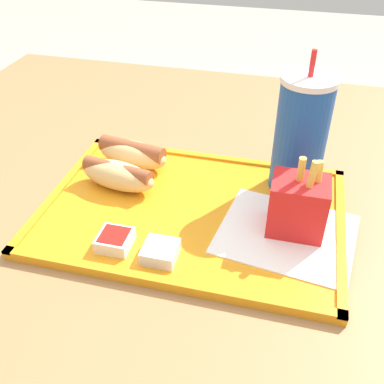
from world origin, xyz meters
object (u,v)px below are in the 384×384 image
at_px(sauce_cup_ketchup, 115,240).
at_px(hot_dog_near, 118,174).
at_px(sauce_cup_mayo, 160,251).
at_px(hot_dog_far, 132,153).
at_px(fries_carton, 298,205).
at_px(soda_cup, 301,135).

bearing_deg(sauce_cup_ketchup, hot_dog_near, 109.51).
xyz_separation_m(hot_dog_near, sauce_cup_mayo, (0.11, -0.13, -0.01)).
xyz_separation_m(hot_dog_far, sauce_cup_mayo, (0.11, -0.19, -0.01)).
xyz_separation_m(hot_dog_near, fries_carton, (0.26, -0.03, 0.02)).
bearing_deg(sauce_cup_mayo, sauce_cup_ketchup, 174.74).
bearing_deg(sauce_cup_ketchup, sauce_cup_mayo, -5.26).
bearing_deg(hot_dog_near, soda_cup, 15.05).
bearing_deg(hot_dog_far, fries_carton, -20.13).
relative_size(soda_cup, hot_dog_near, 1.67).
bearing_deg(soda_cup, hot_dog_near, -164.95).
xyz_separation_m(fries_carton, sauce_cup_mayo, (-0.16, -0.09, -0.03)).
height_order(fries_carton, sauce_cup_mayo, fries_carton).
height_order(fries_carton, sauce_cup_ketchup, fries_carton).
relative_size(hot_dog_near, sauce_cup_ketchup, 2.96).
bearing_deg(soda_cup, sauce_cup_ketchup, -137.99).
distance_m(hot_dog_far, sauce_cup_ketchup, 0.19).
height_order(hot_dog_far, sauce_cup_ketchup, hot_dog_far).
bearing_deg(fries_carton, sauce_cup_ketchup, -158.29).
height_order(soda_cup, hot_dog_near, soda_cup).
height_order(soda_cup, hot_dog_far, soda_cup).
xyz_separation_m(soda_cup, hot_dog_far, (-0.25, -0.01, -0.06)).
distance_m(sauce_cup_mayo, sauce_cup_ketchup, 0.06).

